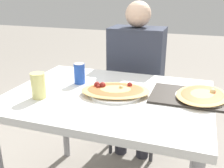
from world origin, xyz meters
TOP-DOWN VIEW (x-y plane):
  - dining_table at (0.00, 0.00)m, footprint 1.10×0.83m
  - chair_far_seated at (0.00, 0.74)m, footprint 0.40×0.40m
  - person_seated at (0.00, 0.63)m, footprint 0.41×0.28m
  - pizza_main at (0.04, 0.01)m, footprint 0.43×0.35m
  - soda_can at (-0.23, 0.11)m, footprint 0.07×0.07m
  - drink_glass at (-0.33, -0.17)m, footprint 0.08×0.08m
  - serving_tray at (0.42, 0.09)m, footprint 0.38×0.29m
  - pizza_second at (0.49, 0.09)m, footprint 0.33×0.38m

SIDE VIEW (x-z plane):
  - chair_far_seated at x=0.00m, z-range 0.06..0.92m
  - dining_table at x=0.00m, z-range 0.29..1.04m
  - person_seated at x=0.00m, z-range 0.11..1.32m
  - serving_tray at x=0.42m, z-range 0.75..0.76m
  - pizza_second at x=0.49m, z-range 0.74..0.79m
  - pizza_main at x=0.04m, z-range 0.74..0.80m
  - soda_can at x=-0.23m, z-range 0.75..0.87m
  - drink_glass at x=-0.33m, z-range 0.75..0.89m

